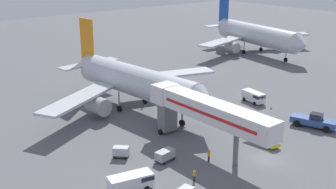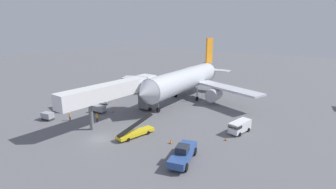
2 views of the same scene
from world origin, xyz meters
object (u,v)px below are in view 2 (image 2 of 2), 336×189
(baggage_cart_outer_right, at_px, (48,116))
(airplane_at_gate, at_px, (186,80))
(ground_crew_worker_foreground, at_px, (70,116))
(jet_bridge, at_px, (118,91))
(safety_cone_bravo, at_px, (226,139))
(belt_loader_truck, at_px, (136,132))
(ground_crew_worker_midground, at_px, (97,118))
(safety_cone_alpha, at_px, (113,111))
(safety_cone_charlie, at_px, (171,141))
(service_van_far_left, at_px, (239,126))
(baggage_cart_mid_center, at_px, (105,101))
(pushback_tug, at_px, (183,154))
(baggage_cart_mid_left, at_px, (99,109))
(service_van_outer_left, at_px, (65,104))

(baggage_cart_outer_right, bearing_deg, airplane_at_gate, 64.97)
(baggage_cart_outer_right, relative_size, ground_crew_worker_foreground, 1.56)
(jet_bridge, distance_m, safety_cone_bravo, 22.13)
(belt_loader_truck, xyz_separation_m, ground_crew_worker_midground, (-10.48, 0.12, 0.19))
(airplane_at_gate, height_order, ground_crew_worker_foreground, airplane_at_gate)
(safety_cone_alpha, distance_m, safety_cone_charlie, 19.38)
(service_van_far_left, relative_size, baggage_cart_outer_right, 1.94)
(baggage_cart_mid_center, bearing_deg, airplane_at_gate, 49.48)
(belt_loader_truck, relative_size, baggage_cart_outer_right, 2.78)
(baggage_cart_outer_right, bearing_deg, pushback_tug, 5.68)
(baggage_cart_mid_left, height_order, safety_cone_bravo, baggage_cart_mid_left)
(belt_loader_truck, distance_m, safety_cone_alpha, 13.86)
(baggage_cart_mid_center, bearing_deg, baggage_cart_mid_left, -50.12)
(jet_bridge, bearing_deg, safety_cone_bravo, 10.86)
(baggage_cart_outer_right, distance_m, safety_cone_charlie, 26.42)
(baggage_cart_outer_right, relative_size, ground_crew_worker_midground, 1.39)
(ground_crew_worker_foreground, relative_size, safety_cone_bravo, 2.89)
(ground_crew_worker_midground, relative_size, safety_cone_charlie, 2.54)
(pushback_tug, relative_size, ground_crew_worker_midground, 4.09)
(safety_cone_alpha, bearing_deg, pushback_tug, -18.17)
(baggage_cart_mid_center, relative_size, safety_cone_bravo, 4.17)
(airplane_at_gate, bearing_deg, baggage_cart_mid_center, -130.52)
(baggage_cart_mid_center, bearing_deg, belt_loader_truck, -24.96)
(service_van_far_left, relative_size, safety_cone_bravo, 8.77)
(ground_crew_worker_midground, height_order, safety_cone_bravo, ground_crew_worker_midground)
(airplane_at_gate, xyz_separation_m, baggage_cart_mid_center, (-12.80, -14.97, -4.21))
(service_van_outer_left, bearing_deg, safety_cone_charlie, 1.38)
(ground_crew_worker_foreground, bearing_deg, service_van_far_left, 26.98)
(ground_crew_worker_foreground, bearing_deg, airplane_at_gate, 69.90)
(baggage_cart_outer_right, bearing_deg, safety_cone_charlie, 13.93)
(ground_crew_worker_midground, bearing_deg, safety_cone_charlie, 4.34)
(jet_bridge, distance_m, ground_crew_worker_foreground, 10.75)
(belt_loader_truck, height_order, baggage_cart_outer_right, belt_loader_truck)
(ground_crew_worker_foreground, bearing_deg, baggage_cart_mid_left, 83.72)
(ground_crew_worker_midground, bearing_deg, ground_crew_worker_foreground, -152.80)
(pushback_tug, height_order, baggage_cart_mid_left, pushback_tug)
(service_van_outer_left, xyz_separation_m, baggage_cart_mid_left, (7.73, 3.33, -0.31))
(jet_bridge, relative_size, pushback_tug, 2.99)
(pushback_tug, distance_m, safety_cone_charlie, 5.78)
(airplane_at_gate, bearing_deg, ground_crew_worker_foreground, -110.10)
(pushback_tug, height_order, ground_crew_worker_foreground, pushback_tug)
(pushback_tug, height_order, service_van_far_left, pushback_tug)
(service_van_far_left, xyz_separation_m, baggage_cart_outer_right, (-32.47, -17.07, -0.36))
(ground_crew_worker_foreground, relative_size, safety_cone_alpha, 2.69)
(service_van_far_left, xyz_separation_m, safety_cone_alpha, (-25.70, -6.34, -0.89))
(baggage_cart_outer_right, height_order, baggage_cart_mid_left, baggage_cart_mid_left)
(service_van_outer_left, bearing_deg, ground_crew_worker_midground, -2.74)
(pushback_tug, bearing_deg, airplane_at_gate, 123.38)
(pushback_tug, xyz_separation_m, baggage_cart_mid_left, (-25.77, 5.98, -0.27))
(baggage_cart_outer_right, xyz_separation_m, ground_crew_worker_foreground, (3.80, 2.48, 0.03))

